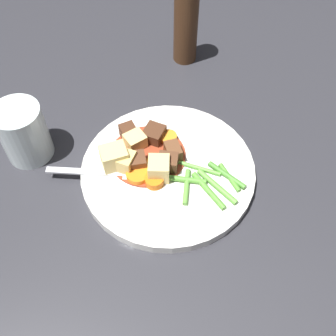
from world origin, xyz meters
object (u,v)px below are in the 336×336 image
object	(u,v)px
potato_chunk_0	(135,141)
water_glass	(23,133)
carrot_slice_2	(168,138)
meat_chunk_4	(128,132)
potato_chunk_1	(159,169)
pepper_mill	(186,25)
potato_chunk_3	(114,158)
dinner_plate	(168,171)
carrot_slice_0	(138,174)
carrot_slice_1	(147,169)
meat_chunk_2	(137,162)
meat_chunk_0	(170,162)
carrot_slice_3	(154,180)
fork	(109,173)
meat_chunk_3	(154,134)
potato_chunk_2	(124,162)
meat_chunk_1	(175,153)

from	to	relation	value
potato_chunk_0	water_glass	size ratio (longest dim) A/B	0.32
carrot_slice_2	meat_chunk_4	distance (m)	0.06
potato_chunk_1	pepper_mill	xyz separation A→B (m)	(0.06, -0.28, 0.04)
meat_chunk_4	pepper_mill	distance (m)	0.24
potato_chunk_0	potato_chunk_3	xyz separation A→B (m)	(0.01, 0.04, 0.01)
potato_chunk_0	pepper_mill	world-z (taller)	pepper_mill
potato_chunk_1	water_glass	xyz separation A→B (m)	(0.21, 0.02, 0.01)
dinner_plate	carrot_slice_0	size ratio (longest dim) A/B	7.43
carrot_slice_1	potato_chunk_1	bearing A→B (deg)	176.13
meat_chunk_2	meat_chunk_0	bearing A→B (deg)	-161.59
meat_chunk_0	potato_chunk_1	bearing A→B (deg)	63.73
carrot_slice_2	carrot_slice_3	xyz separation A→B (m)	(-0.01, 0.08, 0.00)
carrot_slice_1	meat_chunk_4	size ratio (longest dim) A/B	1.46
potato_chunk_0	potato_chunk_1	size ratio (longest dim) A/B	0.90
meat_chunk_2	fork	size ratio (longest dim) A/B	0.16
carrot_slice_1	carrot_slice_2	size ratio (longest dim) A/B	1.28
meat_chunk_2	meat_chunk_4	xyz separation A→B (m)	(0.04, -0.05, 0.00)
meat_chunk_0	meat_chunk_3	xyz separation A→B (m)	(0.04, -0.04, -0.00)
dinner_plate	potato_chunk_3	xyz separation A→B (m)	(0.08, 0.02, 0.03)
potato_chunk_3	carrot_slice_3	bearing A→B (deg)	171.04
potato_chunk_2	potato_chunk_3	size ratio (longest dim) A/B	0.78
carrot_slice_1	potato_chunk_0	size ratio (longest dim) A/B	1.18
carrot_slice_3	meat_chunk_3	size ratio (longest dim) A/B	0.87
carrot_slice_1	potato_chunk_2	world-z (taller)	potato_chunk_2
potato_chunk_3	meat_chunk_2	xyz separation A→B (m)	(-0.03, -0.01, -0.01)
meat_chunk_2	potato_chunk_2	bearing A→B (deg)	25.53
meat_chunk_4	potato_chunk_0	bearing A→B (deg)	142.75
carrot_slice_1	potato_chunk_3	world-z (taller)	potato_chunk_3
carrot_slice_1	carrot_slice_3	world-z (taller)	carrot_slice_3
potato_chunk_3	water_glass	bearing A→B (deg)	4.97
carrot_slice_1	potato_chunk_2	bearing A→B (deg)	8.30
meat_chunk_3	carrot_slice_0	bearing A→B (deg)	92.92
potato_chunk_2	meat_chunk_3	size ratio (longest dim) A/B	0.92
carrot_slice_1	water_glass	world-z (taller)	water_glass
carrot_slice_0	potato_chunk_0	bearing A→B (deg)	-63.65
potato_chunk_2	water_glass	xyz separation A→B (m)	(0.16, 0.01, 0.02)
fork	pepper_mill	world-z (taller)	pepper_mill
carrot_slice_1	potato_chunk_1	world-z (taller)	potato_chunk_1
pepper_mill	meat_chunk_4	bearing A→B (deg)	86.21
dinner_plate	fork	distance (m)	0.09
fork	water_glass	xyz separation A→B (m)	(0.14, -0.01, 0.03)
meat_chunk_4	potato_chunk_1	bearing A→B (deg)	143.55
pepper_mill	carrot_slice_2	bearing A→B (deg)	101.98
carrot_slice_2	meat_chunk_0	distance (m)	0.05
potato_chunk_2	meat_chunk_3	distance (m)	0.07
carrot_slice_3	meat_chunk_1	world-z (taller)	meat_chunk_1
meat_chunk_0	carrot_slice_1	bearing A→B (deg)	32.17
carrot_slice_0	potato_chunk_0	xyz separation A→B (m)	(0.03, -0.05, 0.01)
carrot_slice_1	water_glass	xyz separation A→B (m)	(0.19, 0.02, 0.03)
meat_chunk_2	fork	xyz separation A→B (m)	(0.03, 0.03, -0.01)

